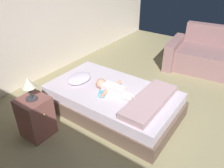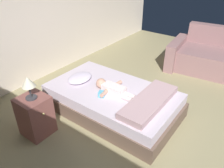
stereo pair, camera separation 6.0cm
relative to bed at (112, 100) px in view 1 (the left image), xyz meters
name	(u,v)px [view 1 (the left image)]	position (x,y,z in m)	size (l,w,h in m)	color
ground_plane	(181,136)	(0.08, -1.13, -0.19)	(8.00, 8.00, 0.00)	#968B63
wall_behind_bed	(28,11)	(0.08, 1.87, 1.12)	(8.00, 0.12, 2.63)	beige
bed	(112,100)	(0.00, 0.00, 0.00)	(1.18, 2.04, 0.40)	brown
pillow	(79,78)	(-0.09, 0.59, 0.25)	(0.44, 0.32, 0.10)	silver
baby	(111,88)	(-0.06, -0.03, 0.26)	(0.50, 0.66, 0.16)	white
toothbrush	(113,84)	(0.15, 0.08, 0.21)	(0.06, 0.15, 0.02)	#3B98EA
couch	(218,58)	(2.46, -0.99, 0.10)	(1.30, 2.09, 0.87)	#8F6868
nightstand	(36,117)	(-1.02, 0.54, 0.10)	(0.37, 0.40, 0.58)	brown
lamp	(28,84)	(-1.02, 0.54, 0.61)	(0.17, 0.17, 0.32)	#333338
blanket	(150,101)	(0.00, -0.64, 0.25)	(1.06, 0.37, 0.09)	#B69296
toy_block	(102,94)	(-0.24, 0.01, 0.24)	(0.11, 0.11, 0.09)	#54ADCF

